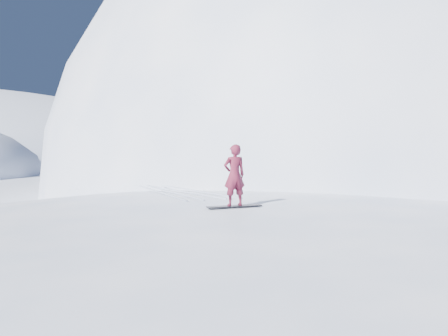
% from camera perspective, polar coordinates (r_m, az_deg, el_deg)
% --- Properties ---
extents(ground, '(400.00, 400.00, 0.00)m').
position_cam_1_polar(ground, '(12.63, 4.51, -16.56)').
color(ground, white).
rests_on(ground, ground).
extents(near_ridge, '(36.00, 28.00, 4.80)m').
position_cam_1_polar(near_ridge, '(15.64, 3.69, -12.68)').
color(near_ridge, white).
rests_on(near_ridge, ground).
extents(summit_peak, '(60.00, 56.00, 56.00)m').
position_cam_1_polar(summit_peak, '(45.73, 17.70, -2.44)').
color(summit_peak, white).
rests_on(summit_peak, ground).
extents(peak_shoulder, '(28.00, 24.00, 18.00)m').
position_cam_1_polar(peak_shoulder, '(34.50, 7.21, -4.06)').
color(peak_shoulder, white).
rests_on(peak_shoulder, ground).
extents(wind_bumps, '(16.00, 14.40, 1.00)m').
position_cam_1_polar(wind_bumps, '(14.35, -0.95, -14.13)').
color(wind_bumps, white).
rests_on(wind_bumps, ground).
extents(snowboard, '(1.69, 0.36, 0.03)m').
position_cam_1_polar(snowboard, '(13.02, 1.36, -5.00)').
color(snowboard, black).
rests_on(snowboard, near_ridge).
extents(snowboarder, '(0.68, 0.46, 1.82)m').
position_cam_1_polar(snowboarder, '(12.92, 1.36, -0.94)').
color(snowboarder, maroon).
rests_on(snowboarder, snowboard).
extents(board_tracks, '(2.82, 5.95, 0.04)m').
position_cam_1_polar(board_tracks, '(17.25, -6.10, -3.02)').
color(board_tracks, silver).
rests_on(board_tracks, ground).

